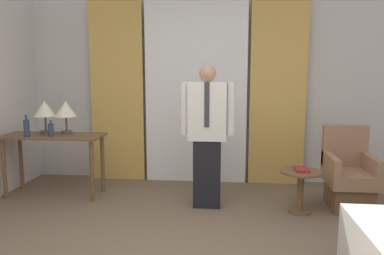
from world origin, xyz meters
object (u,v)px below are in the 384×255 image
(desk, at_px, (54,145))
(table_lamp_right, at_px, (66,110))
(bottle_near_edge, at_px, (51,130))
(person, at_px, (207,131))
(armchair, at_px, (349,178))
(table_lamp_left, at_px, (45,110))
(bottle_by_lamp, at_px, (27,128))
(side_table, at_px, (300,184))
(book, at_px, (302,169))

(desk, height_order, table_lamp_right, table_lamp_right)
(bottle_near_edge, height_order, person, person)
(armchair, bearing_deg, table_lamp_left, 177.53)
(bottle_near_edge, distance_m, armchair, 3.63)
(bottle_near_edge, bearing_deg, bottle_by_lamp, -169.05)
(table_lamp_right, distance_m, side_table, 3.02)
(side_table, bearing_deg, bottle_by_lamp, 177.71)
(table_lamp_right, xyz_separation_m, bottle_near_edge, (-0.10, -0.22, -0.22))
(bottle_by_lamp, height_order, person, person)
(book, bearing_deg, bottle_by_lamp, 177.76)
(bottle_by_lamp, bearing_deg, desk, 36.07)
(table_lamp_left, relative_size, armchair, 0.45)
(bottle_by_lamp, xyz_separation_m, side_table, (3.28, -0.13, -0.57))
(book, bearing_deg, bottle_near_edge, 176.50)
(table_lamp_left, height_order, book, table_lamp_left)
(table_lamp_left, relative_size, side_table, 0.87)
(table_lamp_right, bearing_deg, table_lamp_left, 180.00)
(bottle_near_edge, distance_m, person, 1.94)
(book, bearing_deg, person, 175.93)
(desk, bearing_deg, bottle_near_edge, -72.08)
(desk, xyz_separation_m, side_table, (3.04, -0.31, -0.33))
(desk, distance_m, side_table, 3.07)
(table_lamp_right, height_order, person, person)
(person, height_order, armchair, person)
(person, distance_m, armchair, 1.75)
(armchair, bearing_deg, bottle_near_edge, -179.11)
(table_lamp_right, relative_size, book, 1.95)
(table_lamp_left, xyz_separation_m, person, (2.12, -0.33, -0.20))
(desk, bearing_deg, bottle_by_lamp, -143.93)
(bottle_by_lamp, distance_m, armchair, 3.92)
(bottle_near_edge, xyz_separation_m, armchair, (3.59, 0.06, -0.53))
(desk, distance_m, bottle_near_edge, 0.25)
(bottle_by_lamp, height_order, side_table, bottle_by_lamp)
(desk, relative_size, bottle_by_lamp, 4.60)
(table_lamp_left, distance_m, book, 3.26)
(bottle_near_edge, relative_size, side_table, 0.42)
(bottle_by_lamp, distance_m, book, 3.32)
(bottle_near_edge, relative_size, armchair, 0.22)
(table_lamp_right, bearing_deg, bottle_near_edge, -114.72)
(bottle_by_lamp, bearing_deg, table_lamp_right, 35.34)
(table_lamp_right, distance_m, bottle_near_edge, 0.33)
(table_lamp_right, bearing_deg, armchair, -2.66)
(armchair, bearing_deg, table_lamp_right, 177.34)
(table_lamp_left, height_order, bottle_near_edge, table_lamp_left)
(table_lamp_right, distance_m, book, 2.99)
(armchair, bearing_deg, desk, 178.93)
(table_lamp_right, relative_size, bottle_by_lamp, 1.55)
(table_lamp_right, bearing_deg, bottle_by_lamp, -144.66)
(table_lamp_right, bearing_deg, person, -10.06)
(bottle_by_lamp, relative_size, person, 0.16)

